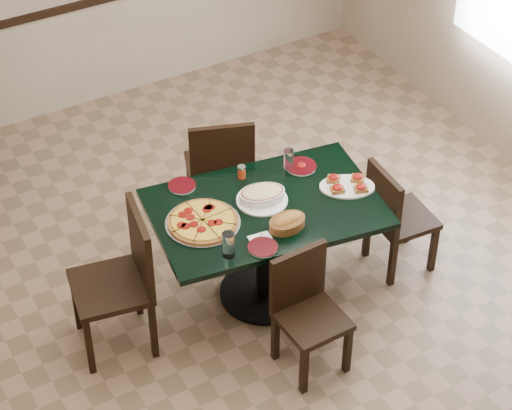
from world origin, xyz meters
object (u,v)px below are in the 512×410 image
chair_far (220,167)px  chair_right (394,214)px  chair_left (124,274)px  bruschetta_platter (347,185)px  bread_basket (287,222)px  chair_near (306,306)px  main_table (266,228)px  pepperoni_pizza (203,222)px  lasagna_casserole (262,195)px

chair_far → chair_right: (0.79, -0.93, -0.07)m
chair_left → bruschetta_platter: chair_left is taller
bread_basket → chair_right: bearing=-0.6°
chair_near → main_table: bearing=81.5°
chair_far → pepperoni_pizza: 0.90m
chair_far → chair_near: chair_far is taller
main_table → chair_far: chair_far is taller
main_table → bruschetta_platter: bearing=-1.8°
bread_basket → bruschetta_platter: bread_basket is taller
chair_right → pepperoni_pizza: (-1.29, 0.21, 0.31)m
main_table → chair_far: 0.76m
chair_near → pepperoni_pizza: 0.79m
chair_right → chair_left: bearing=85.6°
bread_basket → lasagna_casserole: bearing=86.4°
main_table → bruschetta_platter: bruschetta_platter is taller
pepperoni_pizza → chair_left: bearing=176.1°
chair_far → chair_left: bearing=53.6°
bread_basket → chair_left: bearing=157.0°
chair_far → chair_left: 1.22m
main_table → bread_basket: bread_basket is taller
main_table → bread_basket: size_ratio=6.06×
chair_left → lasagna_casserole: 0.97m
chair_left → chair_far: bearing=134.0°
chair_right → bread_basket: size_ratio=3.28×
lasagna_casserole → main_table: bearing=-82.1°
chair_far → lasagna_casserole: size_ratio=2.89×
chair_far → bruschetta_platter: chair_far is taller
chair_far → chair_near: bearing=103.5°
chair_far → lasagna_casserole: bearing=103.7°
pepperoni_pizza → bread_basket: size_ratio=1.83×
main_table → chair_right: size_ratio=1.85×
lasagna_casserole → bread_basket: bearing=-75.9°
chair_right → pepperoni_pizza: size_ratio=1.80×
chair_right → lasagna_casserole: (-0.87, 0.23, 0.34)m
main_table → chair_left: bearing=-176.4°
chair_near → chair_left: bearing=140.0°
chair_far → bread_basket: 1.03m
chair_near → bruschetta_platter: size_ratio=1.89×
main_table → bread_basket: bearing=-79.3°
lasagna_casserole → chair_right: bearing=-1.8°
main_table → lasagna_casserole: 0.23m
chair_right → pepperoni_pizza: 1.34m
bread_basket → chair_near: bearing=-107.0°
bruschetta_platter → pepperoni_pizza: bearing=-159.3°
chair_left → pepperoni_pizza: bearing=96.1°
main_table → pepperoni_pizza: (-0.41, 0.04, 0.20)m
chair_near → chair_right: chair_right is taller
chair_left → pepperoni_pizza: chair_left is taller
chair_right → bruschetta_platter: size_ratio=1.94×
chair_right → chair_near: bearing=117.7°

